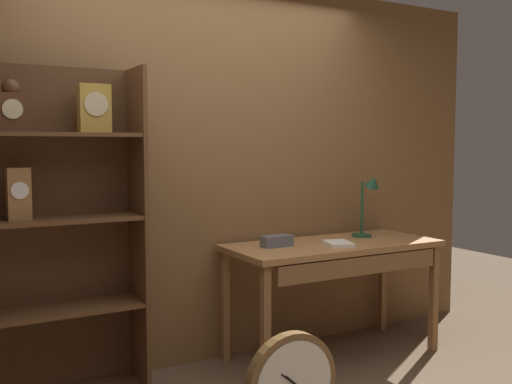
# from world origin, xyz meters

# --- Properties ---
(back_wood_panel) EXTENTS (4.80, 0.05, 2.60)m
(back_wood_panel) POSITION_xyz_m (0.00, 1.33, 1.30)
(back_wood_panel) COLOR brown
(back_wood_panel) RESTS_ON ground
(bookshelf) EXTENTS (1.33, 0.32, 1.92)m
(bookshelf) POSITION_xyz_m (-1.23, 1.02, 0.97)
(bookshelf) COLOR brown
(bookshelf) RESTS_ON ground
(workbench) EXTENTS (1.50, 0.64, 0.80)m
(workbench) POSITION_xyz_m (0.83, 0.92, 0.71)
(workbench) COLOR #9E6B3D
(workbench) RESTS_ON ground
(desk_lamp) EXTENTS (0.19, 0.19, 0.47)m
(desk_lamp) POSITION_xyz_m (1.21, 1.02, 1.07)
(desk_lamp) COLOR #1E472D
(desk_lamp) RESTS_ON workbench
(toolbox_small) EXTENTS (0.21, 0.10, 0.07)m
(toolbox_small) POSITION_xyz_m (0.41, 0.99, 0.84)
(toolbox_small) COLOR #595960
(toolbox_small) RESTS_ON workbench
(open_repair_manual) EXTENTS (0.22, 0.26, 0.02)m
(open_repair_manual) POSITION_xyz_m (0.79, 0.83, 0.81)
(open_repair_manual) COLOR silver
(open_repair_manual) RESTS_ON workbench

